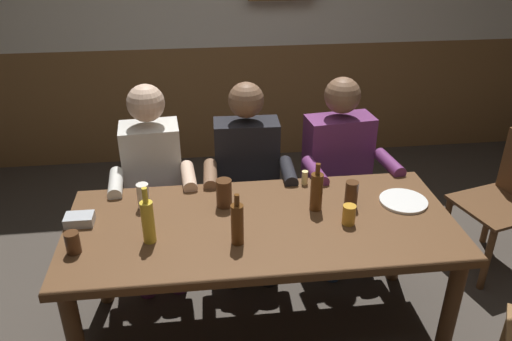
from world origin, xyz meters
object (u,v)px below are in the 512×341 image
(chair_empty_far_end, at_px, (507,200))
(pint_glass_1, at_px, (224,193))
(person_1, at_px, (248,171))
(condiment_caddy, at_px, (79,220))
(person_2, at_px, (341,164))
(table_candle, at_px, (305,178))
(person_0, at_px, (153,175))
(pint_glass_3, at_px, (143,196))
(bottle_1, at_px, (148,221))
(bottle_0, at_px, (237,223))
(bottle_2, at_px, (317,191))
(dining_table, at_px, (261,238))
(pint_glass_4, at_px, (351,194))
(plate_0, at_px, (403,201))
(pint_glass_2, at_px, (73,243))
(pint_glass_0, at_px, (349,215))

(chair_empty_far_end, xyz_separation_m, pint_glass_1, (-1.80, -0.25, 0.32))
(person_1, xyz_separation_m, condiment_caddy, (-0.90, -0.56, 0.08))
(person_2, bearing_deg, table_candle, 38.14)
(person_1, bearing_deg, table_candle, 137.37)
(person_0, xyz_separation_m, pint_glass_3, (-0.01, -0.44, 0.11))
(bottle_1, bearing_deg, person_2, 33.56)
(bottle_0, distance_m, bottle_2, 0.50)
(chair_empty_far_end, distance_m, bottle_1, 2.26)
(dining_table, bearing_deg, pint_glass_4, 10.99)
(plate_0, distance_m, pint_glass_4, 0.30)
(person_2, distance_m, bottle_0, 1.11)
(plate_0, xyz_separation_m, bottle_2, (-0.48, -0.01, 0.10))
(pint_glass_3, bearing_deg, bottle_0, -39.08)
(pint_glass_1, relative_size, pint_glass_3, 1.12)
(condiment_caddy, xyz_separation_m, pint_glass_2, (0.02, -0.24, 0.03))
(pint_glass_0, height_order, pint_glass_4, pint_glass_4)
(bottle_1, xyz_separation_m, pint_glass_1, (0.37, 0.28, -0.04))
(chair_empty_far_end, relative_size, pint_glass_3, 6.41)
(chair_empty_far_end, xyz_separation_m, pint_glass_2, (-2.51, -0.58, 0.30))
(person_0, height_order, pint_glass_3, person_0)
(dining_table, height_order, pint_glass_1, pint_glass_1)
(chair_empty_far_end, bearing_deg, person_2, 62.67)
(plate_0, bearing_deg, dining_table, -172.63)
(pint_glass_1, xyz_separation_m, pint_glass_3, (-0.42, 0.04, -0.01))
(dining_table, height_order, plate_0, plate_0)
(bottle_1, bearing_deg, pint_glass_1, 36.67)
(dining_table, bearing_deg, person_2, 48.01)
(pint_glass_2, bearing_deg, condiment_caddy, 94.18)
(table_candle, bearing_deg, dining_table, -129.01)
(plate_0, bearing_deg, pint_glass_4, -178.72)
(person_1, height_order, pint_glass_2, person_1)
(plate_0, relative_size, pint_glass_0, 2.46)
(table_candle, bearing_deg, bottle_0, -129.38)
(pint_glass_0, bearing_deg, bottle_1, -178.01)
(bottle_2, relative_size, pint_glass_0, 2.57)
(pint_glass_3, bearing_deg, dining_table, -19.94)
(plate_0, height_order, pint_glass_4, pint_glass_4)
(pint_glass_4, bearing_deg, bottle_1, -169.57)
(dining_table, relative_size, bottle_2, 7.36)
(pint_glass_3, bearing_deg, pint_glass_1, -4.85)
(pint_glass_0, distance_m, pint_glass_2, 1.32)
(condiment_caddy, height_order, pint_glass_2, pint_glass_2)
(dining_table, distance_m, table_candle, 0.49)
(plate_0, distance_m, bottle_1, 1.34)
(person_2, distance_m, table_candle, 0.43)
(dining_table, relative_size, pint_glass_4, 13.35)
(person_1, relative_size, bottle_0, 4.61)
(bottle_0, bearing_deg, pint_glass_1, 96.91)
(person_1, bearing_deg, bottle_1, 56.00)
(condiment_caddy, distance_m, bottle_1, 0.41)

